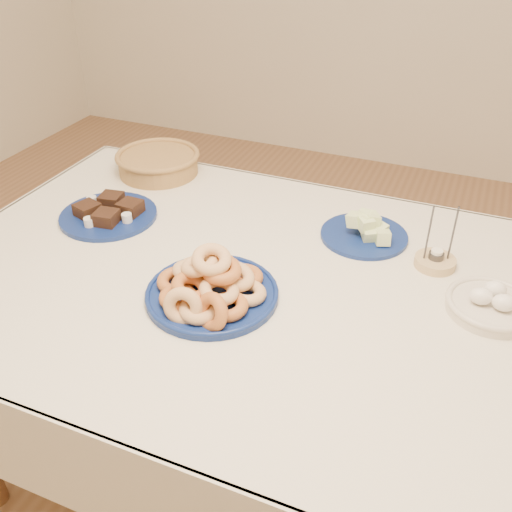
{
  "coord_description": "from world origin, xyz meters",
  "views": [
    {
      "loc": [
        0.42,
        -1.05,
        1.57
      ],
      "look_at": [
        0.0,
        -0.05,
        0.85
      ],
      "focal_mm": 40.0,
      "sensor_mm": 36.0,
      "label": 1
    }
  ],
  "objects_px": {
    "donut_platter": "(211,287)",
    "egg_bowl": "(491,304)",
    "wicker_basket": "(158,162)",
    "brownie_plate": "(108,213)",
    "candle_holder": "(435,261)",
    "melon_plate": "(366,229)",
    "dining_table": "(264,313)"
  },
  "relations": [
    {
      "from": "donut_platter",
      "to": "melon_plate",
      "type": "height_order",
      "value": "donut_platter"
    },
    {
      "from": "melon_plate",
      "to": "wicker_basket",
      "type": "height_order",
      "value": "melon_plate"
    },
    {
      "from": "wicker_basket",
      "to": "egg_bowl",
      "type": "bearing_deg",
      "value": -17.98
    },
    {
      "from": "brownie_plate",
      "to": "dining_table",
      "type": "bearing_deg",
      "value": -11.76
    },
    {
      "from": "dining_table",
      "to": "brownie_plate",
      "type": "distance_m",
      "value": 0.55
    },
    {
      "from": "donut_platter",
      "to": "melon_plate",
      "type": "relative_size",
      "value": 1.19
    },
    {
      "from": "donut_platter",
      "to": "wicker_basket",
      "type": "distance_m",
      "value": 0.72
    },
    {
      "from": "dining_table",
      "to": "egg_bowl",
      "type": "distance_m",
      "value": 0.54
    },
    {
      "from": "melon_plate",
      "to": "candle_holder",
      "type": "bearing_deg",
      "value": -19.02
    },
    {
      "from": "donut_platter",
      "to": "brownie_plate",
      "type": "bearing_deg",
      "value": 152.69
    },
    {
      "from": "wicker_basket",
      "to": "egg_bowl",
      "type": "xyz_separation_m",
      "value": [
        1.07,
        -0.35,
        -0.02
      ]
    },
    {
      "from": "donut_platter",
      "to": "candle_holder",
      "type": "distance_m",
      "value": 0.57
    },
    {
      "from": "donut_platter",
      "to": "egg_bowl",
      "type": "distance_m",
      "value": 0.64
    },
    {
      "from": "brownie_plate",
      "to": "wicker_basket",
      "type": "distance_m",
      "value": 0.32
    },
    {
      "from": "dining_table",
      "to": "wicker_basket",
      "type": "relative_size",
      "value": 4.67
    },
    {
      "from": "donut_platter",
      "to": "egg_bowl",
      "type": "height_order",
      "value": "donut_platter"
    },
    {
      "from": "wicker_basket",
      "to": "donut_platter",
      "type": "bearing_deg",
      "value": -49.59
    },
    {
      "from": "melon_plate",
      "to": "brownie_plate",
      "type": "relative_size",
      "value": 0.88
    },
    {
      "from": "donut_platter",
      "to": "melon_plate",
      "type": "distance_m",
      "value": 0.49
    },
    {
      "from": "donut_platter",
      "to": "brownie_plate",
      "type": "height_order",
      "value": "donut_platter"
    },
    {
      "from": "dining_table",
      "to": "donut_platter",
      "type": "xyz_separation_m",
      "value": [
        -0.08,
        -0.12,
        0.14
      ]
    },
    {
      "from": "melon_plate",
      "to": "candle_holder",
      "type": "distance_m",
      "value": 0.21
    },
    {
      "from": "brownie_plate",
      "to": "egg_bowl",
      "type": "bearing_deg",
      "value": -1.55
    },
    {
      "from": "brownie_plate",
      "to": "donut_platter",
      "type": "bearing_deg",
      "value": -27.31
    },
    {
      "from": "candle_holder",
      "to": "egg_bowl",
      "type": "bearing_deg",
      "value": -44.76
    },
    {
      "from": "dining_table",
      "to": "brownie_plate",
      "type": "bearing_deg",
      "value": 168.24
    },
    {
      "from": "candle_holder",
      "to": "dining_table",
      "type": "bearing_deg",
      "value": -149.6
    },
    {
      "from": "brownie_plate",
      "to": "candle_holder",
      "type": "relative_size",
      "value": 1.76
    },
    {
      "from": "dining_table",
      "to": "candle_holder",
      "type": "bearing_deg",
      "value": 30.4
    },
    {
      "from": "melon_plate",
      "to": "dining_table",
      "type": "bearing_deg",
      "value": -122.34
    },
    {
      "from": "dining_table",
      "to": "brownie_plate",
      "type": "relative_size",
      "value": 5.67
    },
    {
      "from": "brownie_plate",
      "to": "egg_bowl",
      "type": "distance_m",
      "value": 1.05
    }
  ]
}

